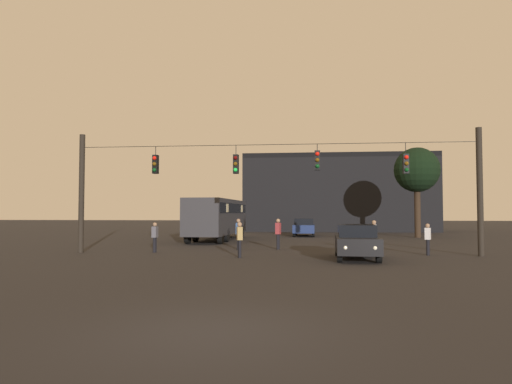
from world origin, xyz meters
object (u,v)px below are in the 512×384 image
at_px(car_far_left, 304,227).
at_px(pedestrian_crossing_center, 374,234).
at_px(tree_left_silhouette, 417,171).
at_px(city_bus, 218,215).
at_px(pedestrian_far_side, 155,236).
at_px(pedestrian_crossing_right, 428,238).
at_px(pedestrian_trailing, 238,232).
at_px(pedestrian_crossing_left, 278,232).
at_px(pedestrian_near_bus, 240,238).
at_px(car_near_right, 357,241).

height_order(car_far_left, pedestrian_crossing_center, pedestrian_crossing_center).
bearing_deg(tree_left_silhouette, city_bus, -162.17).
distance_m(city_bus, pedestrian_far_side, 10.96).
relative_size(city_bus, pedestrian_crossing_right, 7.26).
bearing_deg(pedestrian_trailing, city_bus, 107.87).
bearing_deg(city_bus, tree_left_silhouette, 17.83).
relative_size(pedestrian_crossing_left, pedestrian_far_side, 1.11).
bearing_deg(pedestrian_far_side, city_bus, 83.37).
bearing_deg(car_far_left, city_bus, -135.55).
bearing_deg(city_bus, pedestrian_trailing, -72.13).
xyz_separation_m(pedestrian_crossing_left, tree_left_silhouette, (10.69, 13.27, 4.52)).
bearing_deg(tree_left_silhouette, pedestrian_crossing_center, -111.32).
bearing_deg(pedestrian_trailing, pedestrian_near_bus, -81.23).
xyz_separation_m(city_bus, pedestrian_trailing, (2.79, -8.64, -0.90)).
xyz_separation_m(pedestrian_crossing_left, pedestrian_crossing_right, (7.38, -2.80, -0.12)).
bearing_deg(pedestrian_crossing_right, tree_left_silhouette, 78.38).
bearing_deg(tree_left_silhouette, pedestrian_far_side, -136.81).
distance_m(pedestrian_trailing, tree_left_silhouette, 19.32).
distance_m(car_near_right, pedestrian_crossing_left, 6.29).
bearing_deg(city_bus, car_near_right, -56.70).
distance_m(pedestrian_near_bus, tree_left_silhouette, 22.34).
height_order(pedestrian_crossing_center, tree_left_silhouette, tree_left_silhouette).
height_order(car_near_right, pedestrian_near_bus, pedestrian_near_bus).
height_order(pedestrian_trailing, pedestrian_far_side, pedestrian_trailing).
xyz_separation_m(pedestrian_near_bus, pedestrian_far_side, (-4.74, 2.27, -0.05)).
distance_m(car_far_left, pedestrian_near_bus, 19.60).
xyz_separation_m(pedestrian_trailing, pedestrian_far_side, (-4.05, -2.20, -0.11)).
xyz_separation_m(car_far_left, pedestrian_crossing_right, (5.96, -17.31, 0.05)).
bearing_deg(pedestrian_crossing_left, car_far_left, 84.41).
bearing_deg(car_near_right, car_far_left, 96.82).
bearing_deg(pedestrian_far_side, pedestrian_near_bus, -25.63).
relative_size(city_bus, pedestrian_near_bus, 6.84).
relative_size(pedestrian_crossing_left, pedestrian_crossing_right, 1.12).
distance_m(city_bus, pedestrian_near_bus, 13.61).
bearing_deg(pedestrian_near_bus, tree_left_silhouette, 56.15).
bearing_deg(car_far_left, pedestrian_crossing_center, -76.65).
xyz_separation_m(car_near_right, car_far_left, (-2.34, 19.55, 0.00)).
xyz_separation_m(city_bus, pedestrian_near_bus, (3.48, -13.12, -0.96)).
xyz_separation_m(pedestrian_crossing_right, pedestrian_trailing, (-9.56, 2.40, 0.12)).
distance_m(city_bus, pedestrian_crossing_right, 16.60).
bearing_deg(pedestrian_crossing_center, pedestrian_crossing_left, 168.61).
xyz_separation_m(pedestrian_crossing_center, pedestrian_near_bus, (-6.60, -3.85, -0.02)).
bearing_deg(city_bus, pedestrian_near_bus, -75.15).
xyz_separation_m(pedestrian_crossing_left, pedestrian_near_bus, (-1.49, -4.88, -0.06)).
relative_size(pedestrian_crossing_center, pedestrian_trailing, 0.96).
bearing_deg(pedestrian_trailing, pedestrian_crossing_left, 10.54).
distance_m(car_far_left, pedestrian_far_side, 18.74).
xyz_separation_m(car_near_right, tree_left_silhouette, (6.93, 18.32, 4.69)).
bearing_deg(pedestrian_crossing_left, pedestrian_crossing_center, -11.39).
relative_size(car_far_left, tree_left_silhouette, 0.59).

